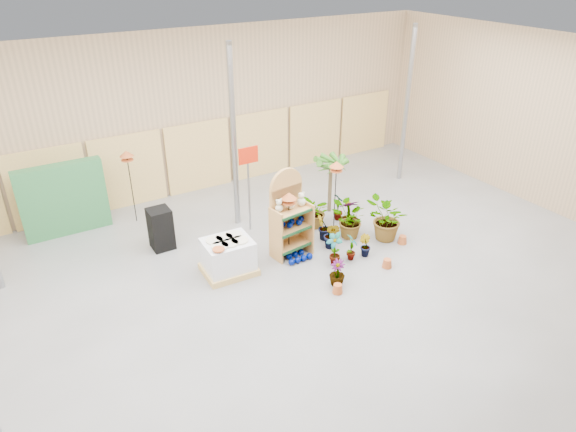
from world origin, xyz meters
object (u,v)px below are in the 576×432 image
pallet_stack (228,256)px  display_shelf (288,216)px  potted_plant_2 (349,221)px  bird_table_front (289,198)px

pallet_stack → display_shelf: bearing=4.3°
potted_plant_2 → pallet_stack: bearing=177.4°
bird_table_front → potted_plant_2: size_ratio=1.75×
display_shelf → potted_plant_2: size_ratio=2.25×
display_shelf → bird_table_front: size_ratio=1.29×
bird_table_front → potted_plant_2: bird_table_front is taller
display_shelf → bird_table_front: bearing=-122.4°
bird_table_front → potted_plant_2: 1.97m
pallet_stack → bird_table_front: (1.46, -0.12, 1.09)m
pallet_stack → bird_table_front: size_ratio=0.72×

